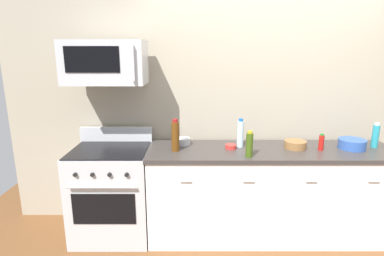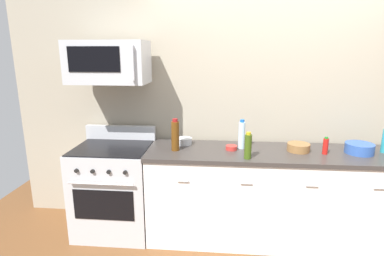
{
  "view_description": "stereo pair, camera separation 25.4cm",
  "coord_description": "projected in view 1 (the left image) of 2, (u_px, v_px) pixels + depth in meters",
  "views": [
    {
      "loc": [
        -0.79,
        -2.86,
        1.84
      ],
      "look_at": [
        -0.78,
        -0.05,
        1.15
      ],
      "focal_mm": 28.68,
      "sensor_mm": 36.0,
      "label": 1
    },
    {
      "loc": [
        -0.53,
        -2.85,
        1.84
      ],
      "look_at": [
        -0.78,
        -0.05,
        1.15
      ],
      "focal_mm": 28.68,
      "sensor_mm": 36.0,
      "label": 2
    }
  ],
  "objects": [
    {
      "name": "bottle_wine_amber",
      "position": [
        175.0,
        136.0,
        2.92
      ],
      "size": [
        0.08,
        0.08,
        0.31
      ],
      "color": "#59330F",
      "rests_on": "countertop_slab"
    },
    {
      "name": "counter_unit",
      "position": [
        269.0,
        192.0,
        3.11
      ],
      "size": [
        2.44,
        0.66,
        0.92
      ],
      "color": "white",
      "rests_on": "ground_plane"
    },
    {
      "name": "bowl_wooden_salad",
      "position": [
        295.0,
        144.0,
        3.02
      ],
      "size": [
        0.21,
        0.21,
        0.07
      ],
      "color": "brown",
      "rests_on": "countertop_slab"
    },
    {
      "name": "bowl_red_small",
      "position": [
        231.0,
        146.0,
        3.01
      ],
      "size": [
        0.11,
        0.11,
        0.04
      ],
      "color": "#B72D28",
      "rests_on": "countertop_slab"
    },
    {
      "name": "bottle_hot_sauce_red",
      "position": [
        321.0,
        143.0,
        2.95
      ],
      "size": [
        0.05,
        0.05,
        0.16
      ],
      "color": "#B21914",
      "rests_on": "countertop_slab"
    },
    {
      "name": "range_oven",
      "position": [
        112.0,
        191.0,
        3.11
      ],
      "size": [
        0.76,
        0.69,
        1.07
      ],
      "color": "#B7BABF",
      "rests_on": "ground_plane"
    },
    {
      "name": "bowl_blue_mixing",
      "position": [
        352.0,
        144.0,
        3.01
      ],
      "size": [
        0.26,
        0.26,
        0.09
      ],
      "color": "#2D519E",
      "rests_on": "countertop_slab"
    },
    {
      "name": "bowl_steel_prep",
      "position": [
        182.0,
        141.0,
        3.14
      ],
      "size": [
        0.16,
        0.16,
        0.07
      ],
      "color": "#B2B5BA",
      "rests_on": "countertop_slab"
    },
    {
      "name": "bottle_olive_oil",
      "position": [
        249.0,
        145.0,
        2.75
      ],
      "size": [
        0.06,
        0.06,
        0.24
      ],
      "color": "#385114",
      "rests_on": "countertop_slab"
    },
    {
      "name": "back_wall",
      "position": [
        265.0,
        99.0,
        3.29
      ],
      "size": [
        5.53,
        0.1,
        2.7
      ],
      "primitive_type": "cube",
      "color": "#9E937F",
      "rests_on": "ground_plane"
    },
    {
      "name": "microwave",
      "position": [
        105.0,
        62.0,
        2.84
      ],
      "size": [
        0.74,
        0.44,
        0.4
      ],
      "color": "#B7BABF"
    },
    {
      "name": "bottle_dish_soap",
      "position": [
        375.0,
        136.0,
        3.03
      ],
      "size": [
        0.07,
        0.07,
        0.25
      ],
      "color": "teal",
      "rests_on": "countertop_slab"
    },
    {
      "name": "bottle_water_clear",
      "position": [
        240.0,
        134.0,
        3.04
      ],
      "size": [
        0.06,
        0.06,
        0.29
      ],
      "color": "silver",
      "rests_on": "countertop_slab"
    },
    {
      "name": "ground_plane",
      "position": [
        266.0,
        233.0,
        3.22
      ],
      "size": [
        6.63,
        6.63,
        0.0
      ],
      "primitive_type": "plane",
      "color": "brown"
    }
  ]
}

